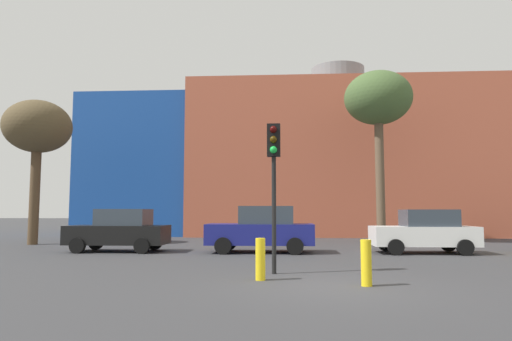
# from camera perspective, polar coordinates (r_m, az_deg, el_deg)

# --- Properties ---
(ground_plane) EXTENTS (200.00, 200.00, 0.00)m
(ground_plane) POSITION_cam_1_polar(r_m,az_deg,el_deg) (10.54, 9.34, -14.21)
(ground_plane) COLOR #38383A
(building_backdrop) EXTENTS (37.05, 10.65, 12.59)m
(building_backdrop) POSITION_cam_1_polar(r_m,az_deg,el_deg) (34.62, 10.46, 0.76)
(building_backdrop) COLOR #B2563D
(building_backdrop) RESTS_ON ground_plane
(parked_car_0) EXTENTS (4.07, 2.00, 1.76)m
(parked_car_0) POSITION_cam_1_polar(r_m,az_deg,el_deg) (19.82, -16.84, -7.25)
(parked_car_0) COLOR black
(parked_car_0) RESTS_ON ground_plane
(parked_car_1) EXTENTS (4.34, 2.13, 1.88)m
(parked_car_1) POSITION_cam_1_polar(r_m,az_deg,el_deg) (18.62, 0.73, -7.44)
(parked_car_1) COLOR navy
(parked_car_1) RESTS_ON ground_plane
(parked_car_2) EXTENTS (4.02, 1.97, 1.74)m
(parked_car_2) POSITION_cam_1_polar(r_m,az_deg,el_deg) (19.43, 20.49, -7.22)
(parked_car_2) COLOR white
(parked_car_2) RESTS_ON ground_plane
(traffic_light_island) EXTENTS (0.37, 0.37, 4.06)m
(traffic_light_island) POSITION_cam_1_polar(r_m,az_deg,el_deg) (12.34, 2.25, 0.96)
(traffic_light_island) COLOR black
(traffic_light_island) RESTS_ON ground_plane
(bare_tree_0) EXTENTS (3.66, 3.66, 9.32)m
(bare_tree_0) POSITION_cam_1_polar(r_m,az_deg,el_deg) (25.81, 15.16, 8.48)
(bare_tree_0) COLOR brown
(bare_tree_0) RESTS_ON ground_plane
(bare_tree_1) EXTENTS (3.39, 3.39, 7.41)m
(bare_tree_1) POSITION_cam_1_polar(r_m,az_deg,el_deg) (26.01, -25.86, 4.74)
(bare_tree_1) COLOR brown
(bare_tree_1) RESTS_ON ground_plane
(bollard_yellow_0) EXTENTS (0.24, 0.24, 1.01)m
(bollard_yellow_0) POSITION_cam_1_polar(r_m,az_deg,el_deg) (11.20, 0.56, -11.12)
(bollard_yellow_0) COLOR yellow
(bollard_yellow_0) RESTS_ON ground_plane
(bollard_yellow_1) EXTENTS (0.24, 0.24, 1.03)m
(bollard_yellow_1) POSITION_cam_1_polar(r_m,az_deg,el_deg) (10.64, 13.74, -11.25)
(bollard_yellow_1) COLOR yellow
(bollard_yellow_1) RESTS_ON ground_plane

